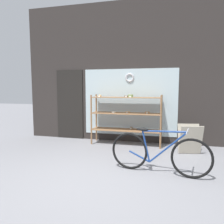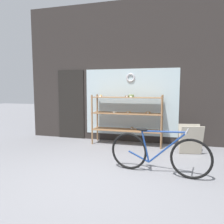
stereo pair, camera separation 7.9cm
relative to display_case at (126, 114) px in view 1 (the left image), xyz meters
name	(u,v)px [view 1 (the left image)]	position (x,y,z in m)	size (l,w,h in m)	color
ground_plane	(90,179)	(-0.17, -2.47, -0.85)	(30.00, 30.00, 0.00)	gray
storefront_facade	(122,75)	(-0.21, 0.38, 1.09)	(5.97, 0.13, 3.99)	#2D2826
display_case	(126,114)	(0.00, 0.00, 0.00)	(1.92, 0.49, 1.39)	#8E6642
bicycle	(158,153)	(0.95, -1.90, -0.47)	(1.82, 0.47, 0.84)	black
sandwich_board	(190,139)	(1.62, -0.50, -0.49)	(0.57, 0.47, 0.69)	#B2A893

